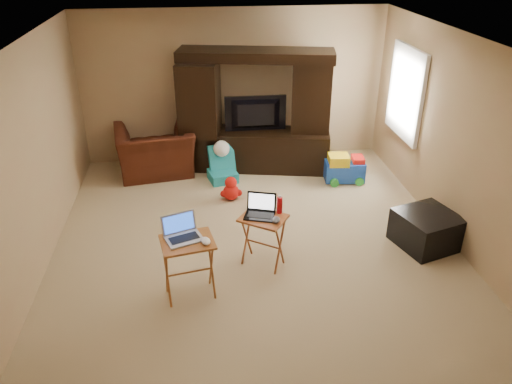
{
  "coord_description": "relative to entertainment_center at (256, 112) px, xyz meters",
  "views": [
    {
      "loc": [
        -0.64,
        -5.37,
        3.52
      ],
      "look_at": [
        0.0,
        -0.2,
        0.8
      ],
      "focal_mm": 35.0,
      "sensor_mm": 36.0,
      "label": 1
    }
  ],
  "objects": [
    {
      "name": "water_bottle",
      "position": [
        -0.05,
        -2.66,
        -0.23
      ],
      "size": [
        0.06,
        0.06,
        0.2
      ],
      "primitive_type": "cylinder",
      "color": "red",
      "rests_on": "tray_table_right"
    },
    {
      "name": "plush_toy",
      "position": [
        -0.5,
        -1.08,
        -0.79
      ],
      "size": [
        0.33,
        0.28,
        0.37
      ],
      "primitive_type": null,
      "color": "red",
      "rests_on": "floor"
    },
    {
      "name": "entertainment_center",
      "position": [
        0.0,
        0.0,
        0.0
      ],
      "size": [
        2.45,
        1.05,
        1.95
      ],
      "primitive_type": "cube",
      "rotation": [
        0.0,
        0.0,
        -0.2
      ],
      "color": "black",
      "rests_on": "floor"
    },
    {
      "name": "mouse_left",
      "position": [
        -0.92,
        -3.29,
        -0.25
      ],
      "size": [
        0.12,
        0.16,
        0.06
      ],
      "primitive_type": "ellipsoid",
      "rotation": [
        0.0,
        0.0,
        0.25
      ],
      "color": "white",
      "rests_on": "tray_table_left"
    },
    {
      "name": "recliner",
      "position": [
        -1.63,
        -0.02,
        -0.59
      ],
      "size": [
        1.34,
        1.21,
        0.78
      ],
      "primitive_type": "imported",
      "rotation": [
        0.0,
        0.0,
        3.29
      ],
      "color": "#45180E",
      "rests_on": "floor"
    },
    {
      "name": "laptop_right",
      "position": [
        -0.29,
        -2.72,
        -0.21
      ],
      "size": [
        0.4,
        0.36,
        0.24
      ],
      "primitive_type": "cube",
      "rotation": [
        0.0,
        0.0,
        -0.3
      ],
      "color": "black",
      "rests_on": "tray_table_right"
    },
    {
      "name": "floor",
      "position": [
        -0.3,
        -2.22,
        -0.97
      ],
      "size": [
        5.5,
        5.5,
        0.0
      ],
      "primitive_type": "plane",
      "color": "beige",
      "rests_on": "ground"
    },
    {
      "name": "television",
      "position": [
        -0.0,
        -0.04,
        -0.04
      ],
      "size": [
        0.99,
        0.13,
        0.57
      ],
      "primitive_type": "imported",
      "rotation": [
        0.0,
        0.0,
        3.14
      ],
      "color": "black",
      "rests_on": "entertainment_center"
    },
    {
      "name": "child_rocker",
      "position": [
        -0.58,
        -0.43,
        -0.7
      ],
      "size": [
        0.52,
        0.56,
        0.55
      ],
      "primitive_type": null,
      "rotation": [
        0.0,
        0.0,
        0.23
      ],
      "color": "teal",
      "rests_on": "floor"
    },
    {
      "name": "wall_front",
      "position": [
        -0.3,
        -4.97,
        0.28
      ],
      "size": [
        5.0,
        0.0,
        5.0
      ],
      "primitive_type": "plane",
      "rotation": [
        -1.57,
        0.0,
        0.0
      ],
      "color": "tan",
      "rests_on": "ground"
    },
    {
      "name": "wall_left",
      "position": [
        -2.8,
        -2.22,
        0.28
      ],
      "size": [
        0.0,
        5.5,
        5.5
      ],
      "primitive_type": "plane",
      "rotation": [
        1.57,
        0.0,
        1.57
      ],
      "color": "tan",
      "rests_on": "ground"
    },
    {
      "name": "window_pane",
      "position": [
        2.18,
        -0.67,
        0.43
      ],
      "size": [
        0.0,
        1.2,
        1.2
      ],
      "primitive_type": "plane",
      "rotation": [
        1.57,
        0.0,
        -1.57
      ],
      "color": "white",
      "rests_on": "ground"
    },
    {
      "name": "push_toy",
      "position": [
        1.32,
        -0.69,
        -0.74
      ],
      "size": [
        0.66,
        0.51,
        0.47
      ],
      "primitive_type": null,
      "rotation": [
        0.0,
        0.0,
        -0.11
      ],
      "color": "blue",
      "rests_on": "floor"
    },
    {
      "name": "ceiling",
      "position": [
        -0.3,
        -2.22,
        1.53
      ],
      "size": [
        5.5,
        5.5,
        0.0
      ],
      "primitive_type": "plane",
      "rotation": [
        3.14,
        0.0,
        0.0
      ],
      "color": "silver",
      "rests_on": "ground"
    },
    {
      "name": "wall_back",
      "position": [
        -0.3,
        0.53,
        0.28
      ],
      "size": [
        5.0,
        0.0,
        5.0
      ],
      "primitive_type": "plane",
      "rotation": [
        1.57,
        0.0,
        0.0
      ],
      "color": "tan",
      "rests_on": "ground"
    },
    {
      "name": "tray_table_right",
      "position": [
        -0.25,
        -2.74,
        -0.65
      ],
      "size": [
        0.63,
        0.6,
        0.64
      ],
      "primitive_type": "cube",
      "rotation": [
        0.0,
        0.0,
        -0.6
      ],
      "color": "#A45727",
      "rests_on": "floor"
    },
    {
      "name": "tray_table_left",
      "position": [
        -1.11,
        -3.22,
        -0.62
      ],
      "size": [
        0.61,
        0.52,
        0.7
      ],
      "primitive_type": "cube",
      "rotation": [
        0.0,
        0.0,
        0.18
      ],
      "color": "#A86628",
      "rests_on": "floor"
    },
    {
      "name": "wall_right",
      "position": [
        2.2,
        -2.22,
        0.28
      ],
      "size": [
        0.0,
        5.5,
        5.5
      ],
      "primitive_type": "plane",
      "rotation": [
        1.57,
        0.0,
        -1.57
      ],
      "color": "tan",
      "rests_on": "ground"
    },
    {
      "name": "ottoman",
      "position": [
        1.84,
        -2.58,
        -0.76
      ],
      "size": [
        0.85,
        0.85,
        0.43
      ],
      "primitive_type": "cube",
      "rotation": [
        0.0,
        0.0,
        0.3
      ],
      "color": "black",
      "rests_on": "floor"
    },
    {
      "name": "laptop_left",
      "position": [
        -1.14,
        -3.19,
        -0.15
      ],
      "size": [
        0.45,
        0.41,
        0.24
      ],
      "primitive_type": "cube",
      "rotation": [
        0.0,
        0.0,
        0.36
      ],
      "color": "#A8A9AD",
      "rests_on": "tray_table_left"
    },
    {
      "name": "mouse_right",
      "position": [
        -0.12,
        -2.86,
        -0.31
      ],
      "size": [
        0.11,
        0.15,
        0.05
      ],
      "primitive_type": "ellipsoid",
      "rotation": [
        0.0,
        0.0,
        -0.26
      ],
      "color": "#46464C",
      "rests_on": "tray_table_right"
    },
    {
      "name": "window_frame",
      "position": [
        2.16,
        -0.67,
        0.43
      ],
      "size": [
        0.06,
        1.14,
        1.34
      ],
      "primitive_type": "cube",
      "color": "white",
      "rests_on": "ground"
    }
  ]
}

